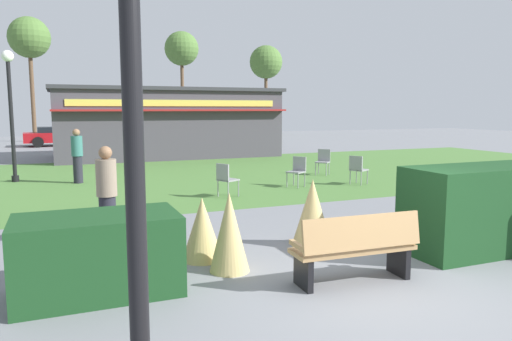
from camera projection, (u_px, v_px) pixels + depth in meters
The scene contains 23 objects.
ground_plane at pixel (385, 289), 6.18m from camera, with size 80.00×80.00×0.00m, color slate.
lawn_patch at pixel (179, 176), 16.60m from camera, with size 36.00×12.00×0.01m, color #4C7A38.
park_bench at pixel (356, 248), 6.36m from camera, with size 1.72×0.60×0.95m.
hedge_left at pixel (98, 255), 6.00m from camera, with size 1.98×1.10×1.00m, color #19421E.
hedge_right at pixel (484, 208), 7.83m from camera, with size 2.66×1.10×1.39m, color #19421E.
ornamental_grass_behind_left at pixel (202, 229), 7.35m from camera, with size 0.63×0.63×0.97m, color tan.
ornamental_grass_behind_right at pixel (312, 213), 8.10m from camera, with size 0.69×0.69×1.14m, color tan.
ornamental_grass_behind_center at pixel (229, 232), 6.82m from camera, with size 0.58×0.58×1.15m, color tan.
lamppost_near at pixel (131, 60), 2.74m from camera, with size 0.36×0.36×4.09m.
lamppost_far at pixel (10, 100), 14.96m from camera, with size 0.36×0.36×4.09m.
food_kiosk at pixel (166, 122), 23.46m from camera, with size 10.53×5.28×3.27m.
cafe_chair_west at pixel (358, 168), 14.64m from camera, with size 0.59×0.59×0.89m.
cafe_chair_east at pixel (226, 177), 12.57m from camera, with size 0.59×0.59×0.89m.
cafe_chair_center at pixel (298, 169), 14.29m from camera, with size 0.60×0.60×0.89m.
cafe_chair_north at pixel (323, 160), 16.89m from camera, with size 0.62×0.62×0.89m.
person_strolling at pixel (107, 195), 8.09m from camera, with size 0.34×0.34×1.69m.
person_standing at pixel (77, 156), 14.92m from camera, with size 0.34×0.34×1.69m.
parked_car_west_slot at pixel (60, 135), 30.08m from camera, with size 4.27×2.19×1.20m.
parked_car_center_slot at pixel (144, 134), 32.05m from camera, with size 4.25×2.16×1.20m.
parked_car_east_slot at pixel (222, 132), 34.11m from camera, with size 4.33×2.30×1.20m.
tree_left_bg at pixel (182, 50), 39.82m from camera, with size 2.80×2.80×8.64m.
tree_right_bg at pixel (266, 63), 41.01m from camera, with size 2.80×2.80×7.65m.
tree_center_bg at pixel (29, 39), 33.14m from camera, with size 2.80×2.80×8.58m.
Camera 1 is at (-3.80, -4.86, 2.30)m, focal length 33.82 mm.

